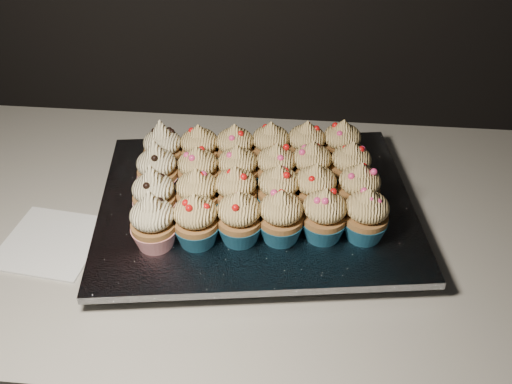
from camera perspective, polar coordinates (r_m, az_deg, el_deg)
worktop at (r=0.91m, az=10.36°, el=-4.02°), size 2.44×0.64×0.04m
napkin at (r=0.90m, az=-19.76°, el=-4.77°), size 0.15×0.15×0.00m
baking_tray at (r=0.88m, az=0.00°, el=-2.00°), size 0.48×0.39×0.02m
foil_lining at (r=0.87m, az=0.00°, el=-1.14°), size 0.52×0.43×0.01m
cupcake_0 at (r=0.78m, az=-10.26°, el=-2.99°), size 0.06×0.06×0.10m
cupcake_1 at (r=0.78m, az=-6.03°, el=-2.86°), size 0.06×0.06×0.08m
cupcake_2 at (r=0.78m, az=-1.68°, el=-2.63°), size 0.06×0.06×0.08m
cupcake_3 at (r=0.78m, az=2.51°, el=-2.52°), size 0.06×0.06×0.08m
cupcake_4 at (r=0.79m, az=6.83°, el=-2.34°), size 0.06×0.06×0.08m
cupcake_5 at (r=0.80m, az=10.95°, el=-2.32°), size 0.06×0.06×0.08m
cupcake_6 at (r=0.82m, az=-10.16°, el=-0.36°), size 0.06×0.06×0.10m
cupcake_7 at (r=0.82m, az=-5.86°, el=-0.27°), size 0.06×0.06×0.08m
cupcake_8 at (r=0.82m, az=-2.03°, el=0.00°), size 0.06×0.06×0.08m
cupcake_9 at (r=0.82m, az=2.29°, el=0.12°), size 0.06×0.06×0.08m
cupcake_10 at (r=0.83m, az=5.93°, el=0.26°), size 0.06×0.06×0.08m
cupcake_11 at (r=0.84m, az=10.24°, el=0.28°), size 0.06×0.06×0.08m
cupcake_12 at (r=0.87m, az=-9.85°, el=2.17°), size 0.06×0.06×0.10m
cupcake_13 at (r=0.87m, az=-5.81°, el=2.03°), size 0.06×0.06×0.08m
cupcake_14 at (r=0.86m, az=-1.85°, el=2.19°), size 0.06×0.06×0.08m
cupcake_15 at (r=0.87m, az=2.02°, el=2.35°), size 0.06×0.06×0.08m
cupcake_16 at (r=0.88m, az=5.56°, el=2.56°), size 0.06×0.06×0.08m
cupcake_17 at (r=0.88m, az=9.43°, el=2.49°), size 0.06×0.06×0.08m
cupcake_18 at (r=0.92m, az=-9.29°, el=4.24°), size 0.06×0.06×0.10m
cupcake_19 at (r=0.92m, az=-5.65°, el=4.23°), size 0.06×0.06×0.08m
cupcake_20 at (r=0.91m, az=-2.10°, el=4.31°), size 0.06×0.06×0.08m
cupcake_21 at (r=0.92m, az=1.48°, el=4.56°), size 0.06×0.06×0.08m
cupcake_22 at (r=0.92m, az=5.04°, el=4.61°), size 0.06×0.06×0.08m
cupcake_23 at (r=0.93m, az=8.54°, el=4.71°), size 0.06×0.06×0.08m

